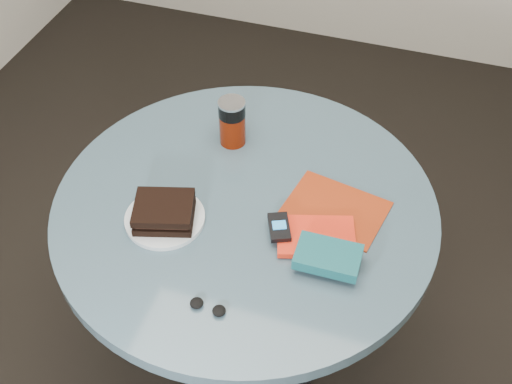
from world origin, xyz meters
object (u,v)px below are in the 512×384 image
(red_book, at_px, (316,237))
(sandwich, at_px, (164,212))
(mp3_player, at_px, (279,227))
(table, at_px, (246,243))
(magazine, at_px, (335,209))
(headphones, at_px, (208,307))
(novel, at_px, (328,257))
(plate, at_px, (165,218))
(pepper_grinder, at_px, (234,128))
(soda_can, at_px, (232,122))

(red_book, bearing_deg, sandwich, 172.49)
(mp3_player, bearing_deg, table, 146.62)
(sandwich, height_order, mp3_player, sandwich)
(sandwich, bearing_deg, magazine, 23.49)
(mp3_player, xyz_separation_m, headphones, (-0.09, -0.26, -0.02))
(novel, height_order, headphones, novel)
(sandwich, relative_size, novel, 1.14)
(table, distance_m, novel, 0.35)
(plate, relative_size, magazine, 0.82)
(plate, bearing_deg, magazine, 22.62)
(pepper_grinder, bearing_deg, plate, -101.20)
(pepper_grinder, relative_size, magazine, 0.37)
(table, xyz_separation_m, novel, (0.25, -0.13, 0.20))
(mp3_player, bearing_deg, plate, -171.32)
(magazine, height_order, headphones, headphones)
(novel, distance_m, mp3_player, 0.15)
(red_book, xyz_separation_m, mp3_player, (-0.09, -0.01, 0.02))
(mp3_player, bearing_deg, sandwich, -170.11)
(soda_can, relative_size, magazine, 0.57)
(novel, bearing_deg, pepper_grinder, 134.14)
(plate, relative_size, red_book, 1.07)
(table, distance_m, red_book, 0.28)
(magazine, relative_size, red_book, 1.31)
(table, xyz_separation_m, mp3_player, (0.11, -0.08, 0.19))
(sandwich, relative_size, magazine, 0.70)
(magazine, distance_m, headphones, 0.43)
(mp3_player, relative_size, headphones, 1.13)
(pepper_grinder, bearing_deg, mp3_player, -53.40)
(table, height_order, red_book, red_book)
(table, height_order, sandwich, sandwich)
(soda_can, xyz_separation_m, headphones, (0.13, -0.55, -0.06))
(table, relative_size, pepper_grinder, 10.76)
(table, xyz_separation_m, red_book, (0.21, -0.06, 0.18))
(plate, bearing_deg, pepper_grinder, 78.80)
(red_book, distance_m, mp3_player, 0.09)
(plate, relative_size, soda_can, 1.43)
(sandwich, relative_size, pepper_grinder, 1.87)
(soda_can, height_order, pepper_grinder, soda_can)
(plate, xyz_separation_m, red_book, (0.38, 0.05, 0.01))
(table, relative_size, headphones, 11.36)
(plate, distance_m, headphones, 0.29)
(headphones, bearing_deg, novel, 41.67)
(sandwich, height_order, novel, sandwich)
(headphones, bearing_deg, mp3_player, 71.03)
(table, xyz_separation_m, plate, (-0.17, -0.12, 0.17))
(sandwich, relative_size, headphones, 1.97)
(table, bearing_deg, headphones, -85.71)
(novel, xyz_separation_m, mp3_player, (-0.14, 0.06, -0.01))
(magazine, bearing_deg, soda_can, 164.51)
(red_book, bearing_deg, pepper_grinder, 120.83)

